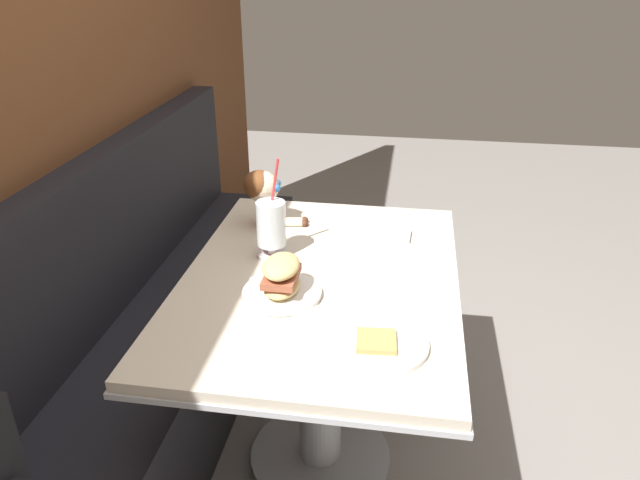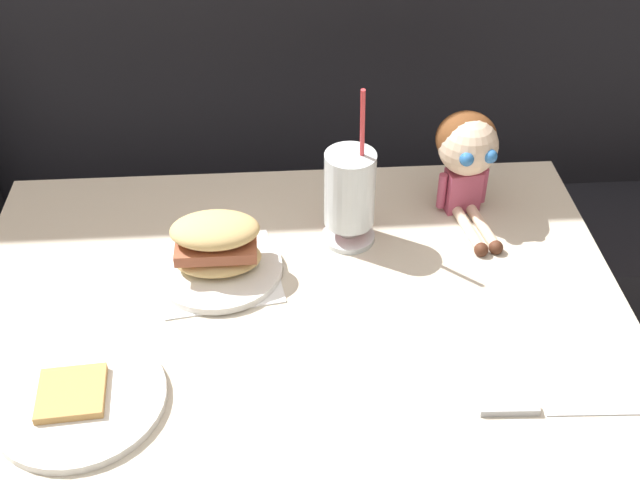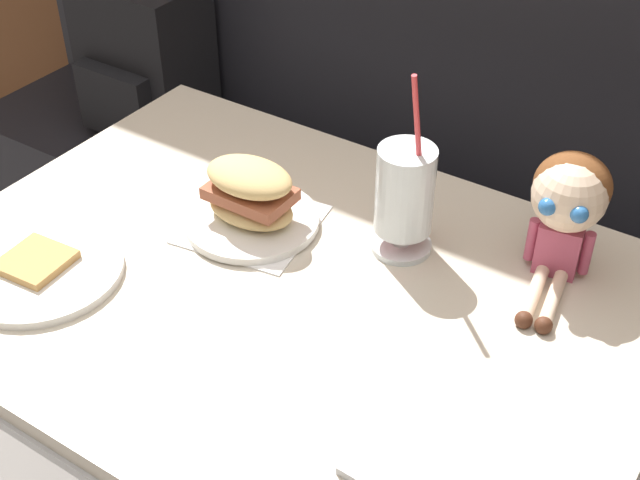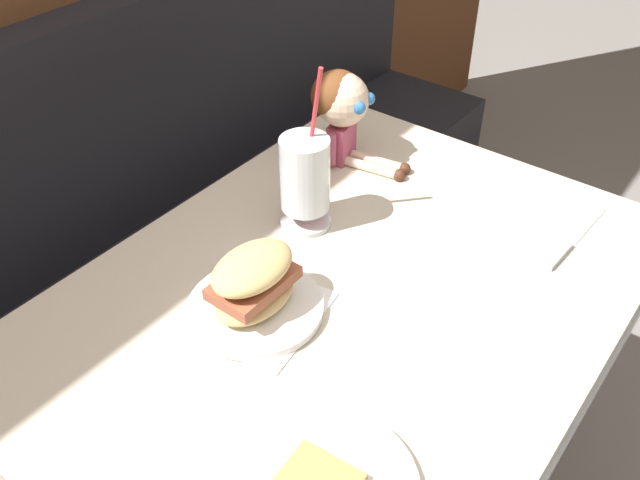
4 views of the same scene
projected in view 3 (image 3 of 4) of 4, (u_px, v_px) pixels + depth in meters
The scene contains 7 objects.
booth_bench at pixel (450, 271), 1.97m from camera, with size 2.60×0.48×1.00m.
diner_table at pixel (289, 374), 1.42m from camera, with size 1.11×0.81×0.74m.
toast_plate at pixel (40, 270), 1.31m from camera, with size 0.25×0.25×0.03m.
milkshake_glass at pixel (405, 196), 1.31m from camera, with size 0.10×0.10×0.31m.
sandwich_plate at pixel (251, 202), 1.39m from camera, with size 0.23×0.23×0.12m.
seated_doll at pixel (569, 201), 1.24m from camera, with size 0.13×0.23×0.20m.
backpack at pixel (142, 50), 2.12m from camera, with size 0.30×0.25×0.41m.
Camera 3 is at (0.59, -0.62, 1.58)m, focal length 48.65 mm.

